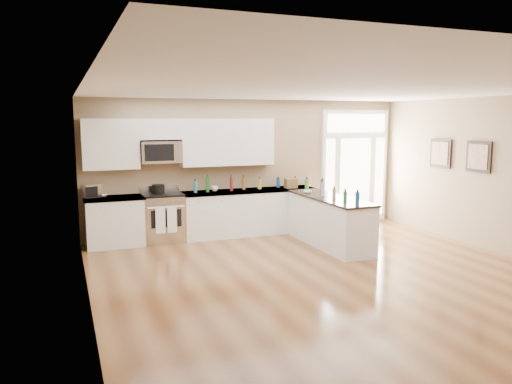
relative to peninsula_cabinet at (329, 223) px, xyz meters
The scene contains 20 objects.
ground 2.46m from the peninsula_cabinet, 112.44° to the right, with size 8.00×8.00×0.00m, color brown.
room_shell 2.74m from the peninsula_cabinet, 112.44° to the right, with size 8.00×8.00×8.00m.
back_cabinet_left 4.06m from the peninsula_cabinet, 159.09° to the left, with size 1.10×0.66×0.94m.
back_cabinet_right 1.81m from the peninsula_cabinet, 126.68° to the left, with size 2.85×0.66×0.94m.
peninsula_cabinet is the anchor object (origin of this frame).
upper_cabinet_left 4.39m from the peninsula_cabinet, 157.26° to the left, with size 1.04×0.33×0.95m, color white.
upper_cabinet_right 2.65m from the peninsula_cabinet, 133.15° to the left, with size 1.94×0.33×0.95m, color white.
upper_cabinet_short 3.73m from the peninsula_cabinet, 150.98° to the left, with size 0.82×0.33×0.40m, color white.
microwave 3.53m from the peninsula_cabinet, 151.57° to the left, with size 0.78×0.41×0.42m.
entry_door 2.52m from the peninsula_cabinet, 46.51° to the left, with size 1.70×0.10×2.60m.
wall_art_near 2.84m from the peninsula_cabinet, ahead, with size 0.05×0.58×0.58m.
wall_art_far 3.02m from the peninsula_cabinet, 22.25° to the right, with size 0.05×0.58×0.58m.
kitchen_range 3.22m from the peninsula_cabinet, 153.30° to the left, with size 0.78×0.69×1.08m.
stockpot 3.38m from the peninsula_cabinet, 152.63° to the left, with size 0.25×0.25×0.19m, color black.
toaster_oven 4.51m from the peninsula_cabinet, 159.83° to the left, with size 0.29×0.23×0.25m, color silver.
cardboard_box 1.51m from the peninsula_cabinet, 96.72° to the left, with size 0.25×0.18×0.20m, color brown.
bowl_left 4.31m from the peninsula_cabinet, 158.47° to the left, with size 0.17×0.17×0.04m, color white.
bowl_peninsula 0.79m from the peninsula_cabinet, 107.43° to the left, with size 0.16×0.16×0.05m, color white.
cup_counter 2.42m from the peninsula_cabinet, 140.16° to the left, with size 0.14×0.14×0.11m, color white.
counter_bottles 1.21m from the peninsula_cabinet, 129.33° to the left, with size 2.39×2.46×0.31m.
Camera 1 is at (-3.76, -5.90, 2.38)m, focal length 35.00 mm.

